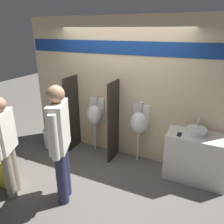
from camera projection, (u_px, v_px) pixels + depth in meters
name	position (u px, v px, depth m)	size (l,w,h in m)	color
ground_plane	(108.00, 166.00, 4.20)	(16.00, 16.00, 0.00)	#5B5651
display_wall	(121.00, 90.00, 4.22)	(4.11, 0.07, 2.70)	beige
sink_counter	(196.00, 157.00, 3.72)	(0.99, 0.51, 0.83)	silver
sink_basin	(197.00, 131.00, 3.61)	(0.32, 0.32, 0.25)	silver
cell_phone	(179.00, 134.00, 3.60)	(0.07, 0.14, 0.01)	black
divider_near_counter	(72.00, 114.00, 4.59)	(0.03, 0.49, 1.58)	#28231E
divider_mid	(113.00, 122.00, 4.21)	(0.03, 0.49, 1.58)	#28231E
urinal_near_counter	(95.00, 115.00, 4.50)	(0.34, 0.27, 1.19)	silver
urinal_far	(139.00, 123.00, 4.12)	(0.34, 0.27, 1.19)	silver
toilet	(54.00, 133.00, 4.91)	(0.41, 0.57, 0.80)	silver
person_in_vest	(60.00, 141.00, 3.06)	(0.37, 0.58, 1.79)	#282D4C
person_with_lanyard	(6.00, 144.00, 3.20)	(0.33, 0.52, 1.60)	gray
shopping_bag	(6.00, 174.00, 3.61)	(0.34, 0.19, 0.57)	yellow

